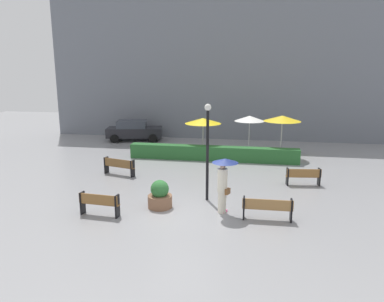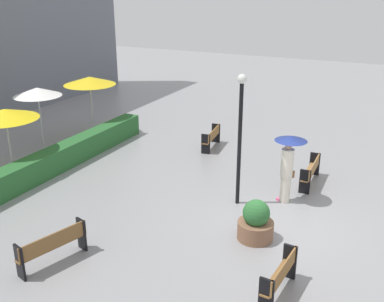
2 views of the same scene
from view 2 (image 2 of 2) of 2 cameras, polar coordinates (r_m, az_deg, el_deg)
ground_plane at (r=13.33m, az=10.93°, el=-8.96°), size 60.00×60.00×0.00m
bench_near_left at (r=10.30m, az=11.16°, el=-15.24°), size 1.59×0.44×0.87m
bench_far_right at (r=18.67m, az=2.54°, el=1.82°), size 1.64×0.56×0.83m
bench_near_right at (r=15.82m, az=14.93°, el=-2.39°), size 1.83×0.40×0.84m
bench_far_left at (r=11.61m, az=-17.28°, el=-11.35°), size 1.82×0.80×0.88m
pedestrian_with_umbrella at (r=14.05m, az=12.13°, el=-1.09°), size 0.99×0.99×2.17m
planter_pot at (r=12.25m, az=8.11°, el=-8.98°), size 0.97×0.97×1.13m
lamp_post at (r=13.32m, az=6.14°, el=2.99°), size 0.28×0.28×4.07m
patio_umbrella_yellow at (r=16.88m, az=-22.70°, el=4.36°), size 2.31×2.31×2.41m
patio_umbrella_white at (r=19.70m, az=-19.07°, el=7.11°), size 1.97×1.97×2.46m
patio_umbrella_yellow_far at (r=20.36m, az=-12.89°, el=8.70°), size 2.27×2.27×2.65m
hedge_strip at (r=17.06m, az=-17.10°, el=-1.15°), size 10.24×0.70×0.87m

